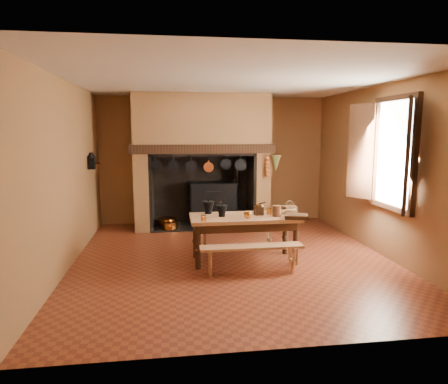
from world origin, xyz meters
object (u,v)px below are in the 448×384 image
Objects in this scene: coffee_grinder at (259,210)px; wicker_basket at (289,209)px; work_table at (244,223)px; mixing_bowl at (284,210)px; iron_range at (213,203)px; bench_front at (252,253)px.

coffee_grinder is 0.51m from wicker_basket.
coffee_grinder reaches higher than work_table.
work_table is at bearing -167.93° from mixing_bowl.
iron_range is 2.62m from mixing_bowl.
mixing_bowl reaches higher than work_table.
iron_range reaches higher than mixing_bowl.
wicker_basket is at bearing -69.27° from iron_range.
coffee_grinder is 0.57× the size of mixing_bowl.
iron_range is 2.61m from coffee_grinder.
bench_front is 5.81× the size of wicker_basket.
bench_front is (0.21, -3.17, -0.17)m from iron_range.
work_table is 0.71m from mixing_bowl.
work_table is at bearing -172.79° from coffee_grinder.
iron_range is 2.60m from work_table.
work_table is 8.20× the size of coffee_grinder.
mixing_bowl is at bearing -70.04° from iron_range.
coffee_grinder reaches higher than bench_front.
mixing_bowl is at bearing 10.37° from coffee_grinder.
iron_range is 6.26× the size of wicker_basket.
bench_front is 1.10m from mixing_bowl.
mixing_bowl is (0.68, 0.72, 0.46)m from bench_front.
iron_range is at bearing 93.74° from bench_front.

